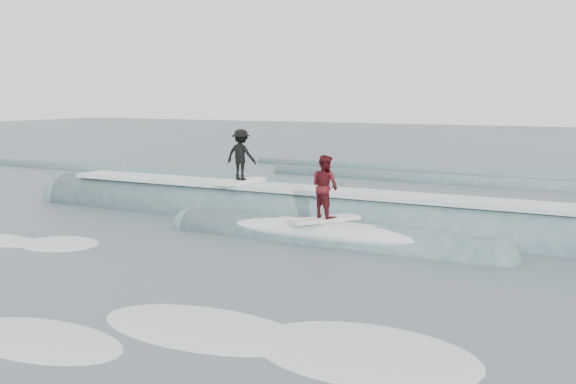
% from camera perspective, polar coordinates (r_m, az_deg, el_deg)
% --- Properties ---
extents(ground, '(160.00, 160.00, 0.00)m').
position_cam_1_polar(ground, '(14.77, -10.24, -7.08)').
color(ground, '#394B54').
rests_on(ground, ground).
extents(breaking_wave, '(22.10, 3.83, 2.09)m').
position_cam_1_polar(breaking_wave, '(19.73, 1.66, -2.87)').
color(breaking_wave, '#395A60').
rests_on(breaking_wave, ground).
extents(surfer_black, '(1.09, 2.06, 1.76)m').
position_cam_1_polar(surfer_black, '(21.05, -4.19, 3.11)').
color(surfer_black, white).
rests_on(surfer_black, ground).
extents(surfer_red, '(1.58, 1.96, 1.80)m').
position_cam_1_polar(surfer_red, '(17.30, 3.30, 0.19)').
color(surfer_red, silver).
rests_on(surfer_red, ground).
extents(whitewater, '(14.54, 6.96, 0.10)m').
position_cam_1_polar(whitewater, '(13.28, -13.80, -8.97)').
color(whitewater, silver).
rests_on(whitewater, ground).
extents(far_swells, '(38.77, 8.65, 0.80)m').
position_cam_1_polar(far_swells, '(31.20, 6.32, 1.20)').
color(far_swells, '#395A60').
rests_on(far_swells, ground).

